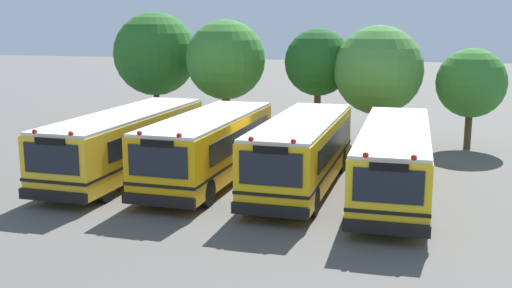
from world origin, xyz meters
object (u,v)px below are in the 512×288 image
school_bus_0 (127,141)px  school_bus_2 (302,150)px  tree_4 (471,82)px  tree_0 (154,53)px  tree_2 (320,61)px  tree_3 (378,70)px  tree_1 (224,59)px  school_bus_3 (394,158)px  school_bus_1 (209,146)px

school_bus_0 → school_bus_2: size_ratio=1.10×
school_bus_2 → tree_4: bearing=-123.9°
tree_0 → tree_4: 17.83m
tree_2 → tree_4: bearing=-3.0°
school_bus_0 → tree_4: size_ratio=2.12×
tree_3 → tree_1: bearing=-179.8°
school_bus_2 → tree_4: (6.58, 9.65, 1.90)m
tree_2 → tree_1: bearing=-173.3°
tree_2 → tree_3: (3.14, -0.57, -0.37)m
school_bus_2 → tree_1: size_ratio=1.51×
school_bus_0 → school_bus_2: school_bus_2 is taller
school_bus_3 → tree_4: tree_4 is taller
tree_2 → tree_3: 3.21m
school_bus_1 → tree_2: 10.80m
school_bus_1 → tree_4: 14.29m
tree_0 → tree_1: 5.12m
school_bus_2 → tree_3: tree_3 is taller
tree_0 → tree_3: tree_0 is taller
tree_1 → tree_3: tree_1 is taller
tree_1 → tree_0: bearing=163.2°
tree_1 → tree_2: bearing=6.7°
school_bus_2 → tree_3: 9.98m
school_bus_2 → tree_0: 15.91m
school_bus_3 → tree_2: size_ratio=1.85×
tree_4 → tree_2: bearing=177.0°
school_bus_0 → tree_4: bearing=-144.7°
school_bus_2 → tree_2: 10.48m
tree_0 → tree_4: size_ratio=1.37×
school_bus_2 → tree_1: 11.68m
school_bus_1 → school_bus_2: school_bus_2 is taller
tree_2 → school_bus_2: bearing=-83.6°
tree_2 → tree_4: tree_2 is taller
tree_0 → tree_2: 10.09m
school_bus_1 → school_bus_3: (7.17, 0.02, -0.06)m
school_bus_1 → school_bus_3: size_ratio=0.86×
school_bus_2 → tree_0: bearing=-44.0°
school_bus_0 → tree_3: 13.51m
school_bus_3 → tree_4: 10.38m
school_bus_3 → tree_2: tree_2 is taller
school_bus_0 → school_bus_1: bearing=178.8°
tree_2 → tree_4: 7.76m
tree_2 → tree_4: size_ratio=1.19×
tree_0 → tree_2: tree_0 is taller
school_bus_2 → school_bus_3: bearing=179.5°
school_bus_1 → school_bus_3: school_bus_1 is taller
school_bus_0 → school_bus_3: school_bus_0 is taller
school_bus_0 → tree_2: bearing=-121.3°
tree_0 → tree_1: size_ratio=1.07×
tree_2 → tree_3: size_ratio=0.97×
school_bus_3 → tree_3: 9.94m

